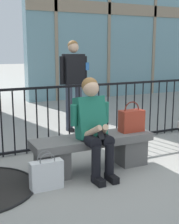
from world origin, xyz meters
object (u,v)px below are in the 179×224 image
shopping_bag (47,174)px  bystander_at_railing (74,79)px  seated_person_with_phone (93,124)px  handbag_on_bench (132,120)px  stone_bench (93,150)px

shopping_bag → bystander_at_railing: 2.76m
seated_person_with_phone → handbag_on_bench: 0.65m
seated_person_with_phone → bystander_at_railing: size_ratio=0.71×
stone_bench → bystander_at_railing: size_ratio=0.94×
handbag_on_bench → bystander_at_railing: size_ratio=0.24×
handbag_on_bench → seated_person_with_phone: bearing=-169.5°
stone_bench → shopping_bag: 0.79m
stone_bench → seated_person_with_phone: 0.40m
stone_bench → seated_person_with_phone: bearing=-115.1°
bystander_at_railing → seated_person_with_phone: bearing=-107.1°
handbag_on_bench → bystander_at_railing: 2.03m
handbag_on_bench → bystander_at_railing: bearing=89.7°
seated_person_with_phone → handbag_on_bench: bearing=10.5°
bystander_at_railing → handbag_on_bench: bearing=-90.3°
stone_bench → bystander_at_railing: (0.59, 1.99, 0.73)m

